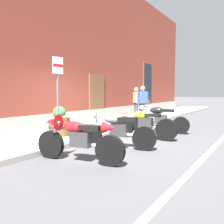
% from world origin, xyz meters
% --- Properties ---
extents(ground_plane, '(140.00, 140.00, 0.00)m').
position_xyz_m(ground_plane, '(0.00, 0.00, 0.00)').
color(ground_plane, '#38383A').
extents(sidewalk, '(33.59, 2.25, 0.14)m').
position_xyz_m(sidewalk, '(0.00, 1.12, 0.07)').
color(sidewalk, gray).
rests_on(sidewalk, ground_plane).
extents(lane_stripe, '(33.59, 0.12, 0.01)m').
position_xyz_m(lane_stripe, '(0.00, -3.20, 0.00)').
color(lane_stripe, silver).
rests_on(lane_stripe, ground_plane).
extents(motorcycle_red_sport, '(0.66, 2.07, 1.00)m').
position_xyz_m(motorcycle_red_sport, '(-2.26, -0.95, 0.55)').
color(motorcycle_red_sport, black).
rests_on(motorcycle_red_sport, ground_plane).
extents(motorcycle_grey_naked, '(0.80, 2.03, 0.97)m').
position_xyz_m(motorcycle_grey_naked, '(-0.78, -1.04, 0.48)').
color(motorcycle_grey_naked, black).
rests_on(motorcycle_grey_naked, ground_plane).
extents(motorcycle_yellow_naked, '(0.62, 2.13, 0.95)m').
position_xyz_m(motorcycle_yellow_naked, '(0.85, -1.07, 0.48)').
color(motorcycle_yellow_naked, black).
rests_on(motorcycle_yellow_naked, ground_plane).
extents(motorcycle_black_naked, '(0.62, 2.15, 1.00)m').
position_xyz_m(motorcycle_black_naked, '(2.23, -1.02, 0.49)').
color(motorcycle_black_naked, black).
rests_on(motorcycle_black_naked, ground_plane).
extents(pedestrian_blue_top, '(0.58, 0.45, 1.64)m').
position_xyz_m(pedestrian_blue_top, '(4.26, 0.62, 1.05)').
color(pedestrian_blue_top, black).
rests_on(pedestrian_blue_top, sidewalk).
extents(pedestrian_tan_coat, '(0.47, 0.56, 1.59)m').
position_xyz_m(pedestrian_tan_coat, '(5.15, 1.44, 1.03)').
color(pedestrian_tan_coat, '#2D3351').
rests_on(pedestrian_tan_coat, sidewalk).
extents(parking_sign, '(0.36, 0.07, 2.31)m').
position_xyz_m(parking_sign, '(-1.40, 0.43, 1.64)').
color(parking_sign, '#4C4C51').
rests_on(parking_sign, sidewalk).
extents(barrel_planter, '(0.69, 0.69, 0.91)m').
position_xyz_m(barrel_planter, '(-0.75, 1.05, 0.51)').
color(barrel_planter, brown).
rests_on(barrel_planter, sidewalk).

